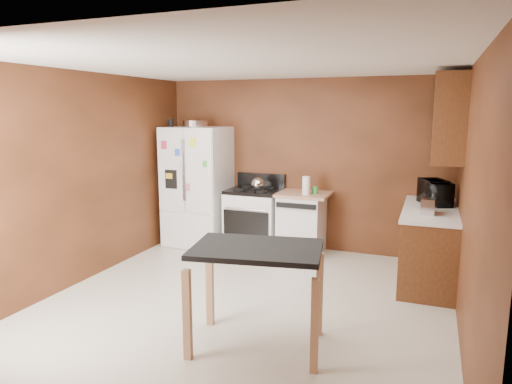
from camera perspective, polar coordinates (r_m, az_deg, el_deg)
The scene contains 18 objects.
floor at distance 5.01m, azimuth -1.44°, elevation -13.86°, with size 4.50×4.50×0.00m, color beige.
ceiling at distance 4.61m, azimuth -1.59°, elevation 15.88°, with size 4.50×4.50×0.00m, color white.
wall_back at distance 6.76m, azimuth 5.86°, elevation 3.37°, with size 4.20×4.20×0.00m, color brown.
wall_front at distance 2.77m, azimuth -19.89°, elevation -7.03°, with size 4.20×4.20×0.00m, color brown.
wall_left at distance 5.78m, azimuth -21.10°, elevation 1.61°, with size 4.50×4.50×0.00m, color brown.
wall_right at distance 4.31m, azimuth 25.20°, elevation -1.37°, with size 4.50×4.50×0.00m, color brown.
roasting_pan at distance 7.00m, azimuth -7.57°, elevation 8.48°, with size 0.38×0.38×0.10m, color silver.
pen_cup at distance 7.07m, azimuth -10.61°, elevation 8.50°, with size 0.08×0.08×0.12m, color black.
kettle at distance 6.57m, azimuth 0.22°, elevation 0.99°, with size 0.19×0.19×0.19m, color silver.
paper_towel at distance 6.36m, azimuth 6.29°, elevation 0.81°, with size 0.11×0.11×0.25m, color white.
green_canister at distance 6.46m, azimuth 7.39°, elevation 0.25°, with size 0.09×0.09×0.10m, color green.
toaster at distance 5.46m, azimuth 20.80°, elevation -1.64°, with size 0.15×0.24×0.18m, color silver.
microwave at distance 6.01m, azimuth 21.46°, elevation -0.18°, with size 0.49×0.33×0.27m, color black.
refrigerator at distance 7.03m, azimuth -7.32°, elevation 0.72°, with size 0.90×0.80×1.80m.
gas_range at distance 6.79m, azimuth -0.21°, elevation -3.30°, with size 0.76×0.68×1.10m.
dishwasher at distance 6.60m, azimuth 5.71°, elevation -3.84°, with size 0.78×0.63×0.89m.
right_cabinets at distance 5.82m, azimuth 21.43°, elevation -1.79°, with size 0.63×1.58×2.45m.
island at distance 3.93m, azimuth 0.11°, elevation -8.94°, with size 1.21×0.90×0.91m.
Camera 1 is at (1.77, -4.23, 2.04)m, focal length 32.00 mm.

